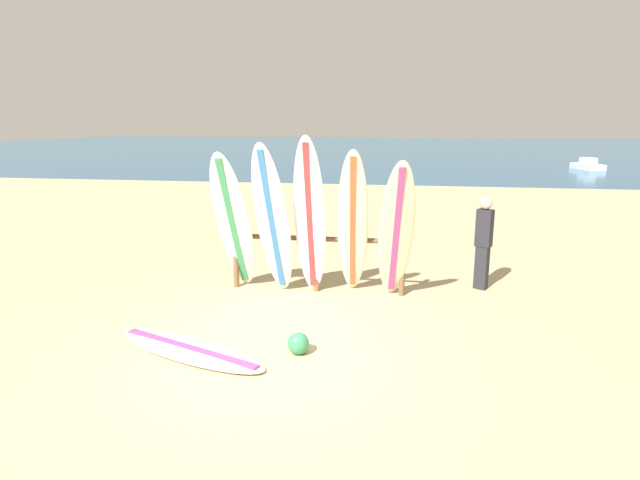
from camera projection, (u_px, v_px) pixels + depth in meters
name	position (u px, v px, depth m)	size (l,w,h in m)	color
ground_plane	(261.00, 365.00, 5.89)	(120.00, 120.00, 0.00)	tan
ocean_water	(396.00, 146.00, 61.70)	(120.00, 80.00, 0.01)	#1E5984
surfboard_rack	(317.00, 251.00, 8.37)	(2.83, 0.09, 1.02)	brown
surfboard_leaning_far_left	(233.00, 223.00, 8.21)	(0.67, 1.03, 2.29)	white
surfboard_leaning_left	(273.00, 221.00, 7.92)	(0.63, 1.01, 2.43)	white
surfboard_leaning_center_left	(310.00, 218.00, 7.94)	(0.49, 0.76, 2.53)	white
surfboard_leaning_center	(353.00, 225.00, 7.91)	(0.56, 1.09, 2.34)	silver
surfboard_leaning_center_right	(396.00, 232.00, 7.67)	(0.66, 1.16, 2.21)	beige
surfboard_lying_on_sand	(189.00, 350.00, 6.21)	(2.28, 1.35, 0.08)	silver
beachgoer_standing	(484.00, 239.00, 8.45)	(0.29, 0.26, 1.54)	#26262D
small_boat_offshore	(588.00, 165.00, 30.64)	(1.46, 2.37, 0.71)	silver
beach_ball	(298.00, 343.00, 6.16)	(0.26, 0.26, 0.26)	#388C59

